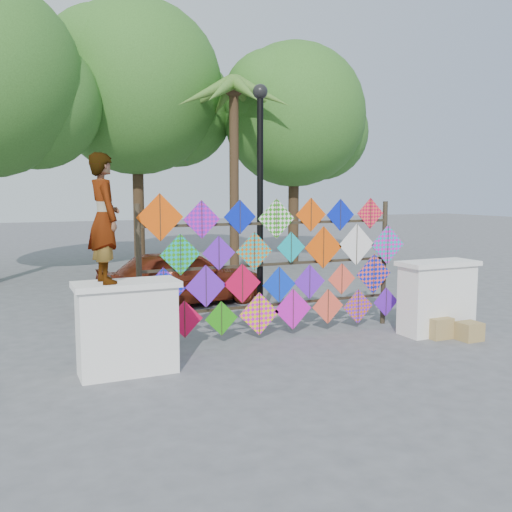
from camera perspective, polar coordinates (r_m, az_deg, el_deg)
name	(u,v)px	position (r m, az deg, el deg)	size (l,w,h in m)	color
ground	(295,347)	(9.26, 3.92, -9.11)	(80.00, 80.00, 0.00)	slate
parapet_left	(127,327)	(8.02, -12.75, -6.94)	(1.40, 0.65, 1.28)	white
parapet_right	(437,297)	(10.48, 17.64, -3.91)	(1.40, 0.65, 1.28)	white
kite_rack	(280,266)	(9.68, 2.37, -1.02)	(5.01, 0.24, 2.46)	#2E261A
tree_mid	(139,89)	(19.64, -11.62, 16.06)	(6.30, 5.60, 8.61)	#4A311F
tree_east	(296,116)	(19.87, 4.04, 13.77)	(5.40, 4.80, 7.42)	#4A311F
palm_tree	(234,106)	(17.27, -2.23, 14.75)	(3.62, 3.62, 5.83)	#4A311F
vendor_woman	(104,218)	(7.76, -14.95, 3.65)	(0.62, 0.41, 1.71)	#99999E
sedan	(182,277)	(12.58, -7.38, -2.06)	(1.47, 3.65, 1.24)	#612010
lamppost	(260,180)	(10.84, 0.41, 7.59)	(0.28, 0.28, 4.46)	black
cardboard_box_near	(438,328)	(10.25, 17.73, -6.83)	(0.40, 0.36, 0.36)	#A58A50
cardboard_box_far	(469,331)	(10.27, 20.56, -7.06)	(0.37, 0.34, 0.31)	#A58A50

